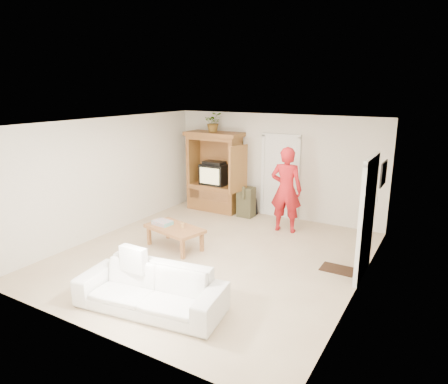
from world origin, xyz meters
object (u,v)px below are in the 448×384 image
object	(u,v)px
armoire	(215,177)
sofa	(150,289)
coffee_table	(175,230)
man	(286,190)

from	to	relation	value
armoire	sofa	world-z (taller)	armoire
sofa	coffee_table	xyz separation A→B (m)	(-1.11, 2.07, 0.07)
man	coffee_table	xyz separation A→B (m)	(-1.58, -2.10, -0.58)
armoire	coffee_table	xyz separation A→B (m)	(0.68, -2.73, -0.51)
coffee_table	man	bearing A→B (deg)	65.81
man	sofa	bearing A→B (deg)	76.06
armoire	sofa	xyz separation A→B (m)	(1.80, -4.79, -0.58)
man	sofa	distance (m)	4.25
armoire	sofa	distance (m)	5.15
sofa	armoire	bearing A→B (deg)	102.26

